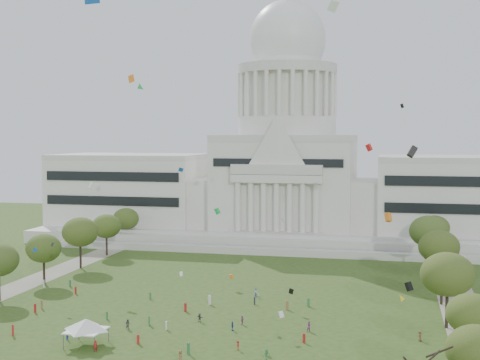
{
  "coord_description": "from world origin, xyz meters",
  "views": [
    {
      "loc": [
        34.67,
        -104.78,
        34.2
      ],
      "look_at": [
        0.0,
        45.0,
        24.0
      ],
      "focal_mm": 50.0,
      "sensor_mm": 36.0,
      "label": 1
    }
  ],
  "objects": [
    {
      "name": "person_7",
      "position": [
        -11.08,
        -8.86,
        0.92
      ],
      "size": [
        0.83,
        0.79,
        1.83
      ],
      "primitive_type": "imported",
      "rotation": [
        0.0,
        0.0,
        3.76
      ],
      "color": "#B21E1E",
      "rests_on": "ground"
    },
    {
      "name": "person_8",
      "position": [
        -10.93,
        3.92,
        0.9
      ],
      "size": [
        0.95,
        0.68,
        1.79
      ],
      "primitive_type": "imported",
      "rotation": [
        0.0,
        0.0,
        2.97
      ],
      "color": "#4C4C51",
      "rests_on": "ground"
    },
    {
      "name": "row_tree_l_5",
      "position": [
        -45.22,
        71.01,
        8.42
      ],
      "size": [
        8.33,
        8.33,
        11.85
      ],
      "color": "black",
      "rests_on": "ground"
    },
    {
      "name": "person_0",
      "position": [
        39.27,
        8.43,
        0.88
      ],
      "size": [
        0.9,
        1.02,
        1.76
      ],
      "primitive_type": "imported",
      "rotation": [
        0.0,
        0.0,
        5.21
      ],
      "color": "olive",
      "rests_on": "ground"
    },
    {
      "name": "row_tree_r_4",
      "position": [
        44.76,
        50.04,
        9.29
      ],
      "size": [
        9.19,
        9.19,
        13.06
      ],
      "color": "black",
      "rests_on": "ground"
    },
    {
      "name": "distant_crowd",
      "position": [
        -14.09,
        13.1,
        0.87
      ],
      "size": [
        63.08,
        40.0,
        1.93
      ],
      "color": "#26262B",
      "rests_on": "ground"
    },
    {
      "name": "person_10",
      "position": [
        7.4,
        7.14,
        0.82
      ],
      "size": [
        0.59,
        1.0,
        1.65
      ],
      "primitive_type": "imported",
      "rotation": [
        0.0,
        0.0,
        1.64
      ],
      "color": "navy",
      "rests_on": "ground"
    },
    {
      "name": "row_tree_r_1",
      "position": [
        46.22,
        -1.75,
        7.66
      ],
      "size": [
        7.58,
        7.58,
        10.78
      ],
      "color": "black",
      "rests_on": "ground"
    },
    {
      "name": "row_tree_r_6",
      "position": [
        45.96,
        88.13,
        8.51
      ],
      "size": [
        8.42,
        8.42,
        11.97
      ],
      "color": "black",
      "rests_on": "ground"
    },
    {
      "name": "row_tree_l_6",
      "position": [
        -46.87,
        89.14,
        8.27
      ],
      "size": [
        8.19,
        8.19,
        11.64
      ],
      "color": "black",
      "rests_on": "ground"
    },
    {
      "name": "ground",
      "position": [
        0.0,
        0.0,
        0.0
      ],
      "size": [
        400.0,
        400.0,
        0.0
      ],
      "primitive_type": "plane",
      "color": "#314917",
      "rests_on": "ground"
    },
    {
      "name": "person_9",
      "position": [
        16.1,
        -6.53,
        0.87
      ],
      "size": [
        1.25,
        1.15,
        1.75
      ],
      "primitive_type": "imported",
      "rotation": [
        0.0,
        0.0,
        0.67
      ],
      "color": "#33723F",
      "rests_on": "ground"
    },
    {
      "name": "row_tree_l_4",
      "position": [
        -44.08,
        52.42,
        9.39
      ],
      "size": [
        9.29,
        9.29,
        13.21
      ],
      "color": "black",
      "rests_on": "ground"
    },
    {
      "name": "person_3",
      "position": [
        10.74,
        -3.03,
        0.77
      ],
      "size": [
        0.93,
        1.12,
        1.54
      ],
      "primitive_type": "imported",
      "rotation": [
        0.0,
        0.0,
        5.21
      ],
      "color": "#B21E1E",
      "rests_on": "ground"
    },
    {
      "name": "row_tree_r_5",
      "position": [
        43.49,
        70.19,
        9.93
      ],
      "size": [
        9.82,
        9.82,
        13.96
      ],
      "color": "black",
      "rests_on": "ground"
    },
    {
      "name": "person_4",
      "position": [
        8.23,
        11.2,
        0.82
      ],
      "size": [
        0.69,
        1.04,
        1.64
      ],
      "primitive_type": "imported",
      "rotation": [
        0.0,
        0.0,
        4.53
      ],
      "color": "#994C8C",
      "rests_on": "ground"
    },
    {
      "name": "row_tree_r_0",
      "position": [
        44.94,
        -19.59,
        7.75
      ],
      "size": [
        7.67,
        7.67,
        10.91
      ],
      "color": "black",
      "rests_on": "ground"
    },
    {
      "name": "row_tree_r_3",
      "position": [
        44.4,
        34.48,
        7.08
      ],
      "size": [
        7.01,
        7.01,
        9.98
      ],
      "color": "black",
      "rests_on": "ground"
    },
    {
      "name": "kite_swarm",
      "position": [
        3.29,
        10.1,
        30.11
      ],
      "size": [
        84.72,
        102.51,
        62.07
      ],
      "color": "black",
      "rests_on": "ground"
    },
    {
      "name": "person_6",
      "position": [
        3.64,
        -10.68,
        0.97
      ],
      "size": [
        0.71,
        1.01,
        1.95
      ],
      "primitive_type": "imported",
      "rotation": [
        0.0,
        0.0,
        1.47
      ],
      "color": "olive",
      "rests_on": "ground"
    },
    {
      "name": "capitol",
      "position": [
        0.0,
        113.59,
        22.3
      ],
      "size": [
        160.0,
        64.5,
        91.3
      ],
      "color": "#BBB8AF",
      "rests_on": "ground"
    },
    {
      "name": "row_tree_l_3",
      "position": [
        -44.09,
        33.92,
        8.21
      ],
      "size": [
        8.12,
        8.12,
        11.55
      ],
      "color": "black",
      "rests_on": "ground"
    },
    {
      "name": "person_2",
      "position": [
        20.64,
        9.5,
        0.94
      ],
      "size": [
        1.07,
        0.91,
        1.87
      ],
      "primitive_type": "imported",
      "rotation": [
        0.0,
        0.0,
        0.47
      ],
      "color": "#994C8C",
      "rests_on": "ground"
    },
    {
      "name": "row_tree_r_2",
      "position": [
        44.17,
        17.44,
        9.66
      ],
      "size": [
        9.55,
        9.55,
        13.58
      ],
      "color": "black",
      "rests_on": "ground"
    },
    {
      "name": "event_tent",
      "position": [
        -13.93,
        -6.19,
        3.5
      ],
      "size": [
        8.41,
        8.41,
        4.51
      ],
      "color": "#4C4C4C",
      "rests_on": "ground"
    },
    {
      "name": "person_5",
      "position": [
        0.18,
        11.32,
        0.8
      ],
      "size": [
        1.6,
        1.19,
        1.61
      ],
      "primitive_type": "imported",
      "rotation": [
        0.0,
        0.0,
        2.68
      ],
      "color": "#4C4C51",
      "rests_on": "ground"
    },
    {
      "name": "path_left",
      "position": [
        -48.0,
        30.0,
        0.02
      ],
      "size": [
        8.0,
        160.0,
        0.04
      ],
      "primitive_type": "cube",
      "color": "gray",
      "rests_on": "ground"
    },
    {
      "name": "path_right",
      "position": [
        48.0,
        30.0,
        0.02
      ],
      "size": [
        8.0,
        160.0,
        0.04
      ],
      "primitive_type": "cube",
      "color": "gray",
      "rests_on": "ground"
    }
  ]
}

